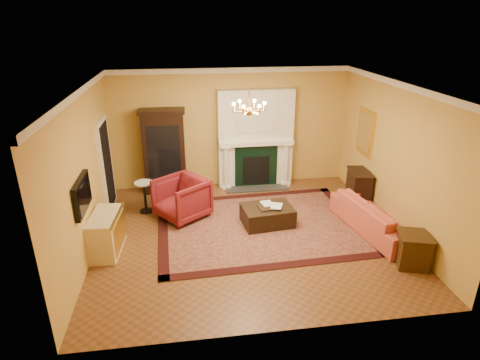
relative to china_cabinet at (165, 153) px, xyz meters
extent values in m
cube|color=brown|center=(1.69, -2.49, -1.01)|extent=(6.00, 5.50, 0.02)
cube|color=silver|center=(1.69, -2.49, 2.01)|extent=(6.00, 5.50, 0.02)
cube|color=gold|center=(1.69, 0.27, 0.50)|extent=(6.00, 0.02, 3.00)
cube|color=gold|center=(1.69, -5.25, 0.50)|extent=(6.00, 0.02, 3.00)
cube|color=gold|center=(-1.32, -2.49, 0.50)|extent=(0.02, 5.50, 3.00)
cube|color=gold|center=(4.70, -2.49, 0.50)|extent=(0.02, 5.50, 3.00)
cube|color=white|center=(2.29, 0.10, 0.25)|extent=(1.90, 0.32, 2.50)
cube|color=silver|center=(2.29, -0.07, 0.85)|extent=(1.10, 0.01, 0.80)
cube|color=black|center=(2.29, -0.07, -0.45)|extent=(1.10, 0.02, 1.10)
cube|color=black|center=(2.29, -0.08, -0.55)|extent=(0.70, 0.02, 0.75)
cube|color=#333333|center=(2.29, -0.19, -0.98)|extent=(1.60, 0.50, 0.04)
cube|color=white|center=(2.29, 0.04, 0.18)|extent=(1.90, 0.44, 0.10)
cylinder|color=white|center=(1.51, -0.08, -0.41)|extent=(0.14, 0.14, 1.18)
cylinder|color=white|center=(3.07, -0.08, -0.41)|extent=(0.14, 0.14, 1.18)
cube|color=silver|center=(1.69, 0.22, 1.94)|extent=(6.00, 0.08, 0.12)
cube|color=silver|center=(-1.27, -2.49, 1.94)|extent=(0.08, 5.50, 0.12)
cube|color=silver|center=(4.65, -2.49, 1.94)|extent=(0.08, 5.50, 0.12)
cube|color=silver|center=(-1.27, -0.79, 0.05)|extent=(0.08, 1.05, 2.10)
cube|color=black|center=(-1.23, -0.79, 0.02)|extent=(0.02, 0.85, 1.95)
cube|color=black|center=(-1.26, -3.09, 0.35)|extent=(0.08, 0.95, 0.58)
cube|color=black|center=(-1.21, -3.09, 0.35)|extent=(0.01, 0.85, 0.48)
cube|color=gold|center=(4.66, -1.09, 0.65)|extent=(0.05, 0.76, 1.05)
cube|color=white|center=(4.64, -1.09, 0.65)|extent=(0.01, 0.62, 0.90)
cylinder|color=gold|center=(1.69, -2.49, 1.80)|extent=(0.03, 0.03, 0.40)
sphere|color=gold|center=(1.69, -2.49, 1.55)|extent=(0.16, 0.16, 0.16)
sphere|color=#FFE5B2|center=(1.97, -2.49, 1.69)|extent=(0.07, 0.07, 0.07)
sphere|color=#FFE5B2|center=(1.83, -2.25, 1.69)|extent=(0.07, 0.07, 0.07)
sphere|color=#FFE5B2|center=(1.55, -2.25, 1.69)|extent=(0.07, 0.07, 0.07)
sphere|color=#FFE5B2|center=(1.41, -2.49, 1.69)|extent=(0.07, 0.07, 0.07)
sphere|color=#FFE5B2|center=(1.55, -2.73, 1.69)|extent=(0.07, 0.07, 0.07)
sphere|color=#FFE5B2|center=(1.83, -2.73, 1.69)|extent=(0.07, 0.07, 0.07)
cube|color=#400D12|center=(2.01, -2.18, -0.99)|extent=(4.43, 3.40, 0.02)
cube|color=black|center=(0.00, 0.00, 0.00)|extent=(1.01, 0.48, 2.01)
imported|color=maroon|center=(0.38, -1.53, -0.51)|extent=(1.30, 1.32, 0.99)
cylinder|color=black|center=(-0.44, -1.16, -0.98)|extent=(0.29, 0.29, 0.04)
cylinder|color=black|center=(-0.44, -1.16, -0.63)|extent=(0.06, 0.06, 0.66)
cylinder|color=white|center=(-0.44, -1.16, -0.29)|extent=(0.41, 0.41, 0.03)
cube|color=beige|center=(-1.04, -2.72, -0.62)|extent=(0.56, 1.05, 0.76)
imported|color=#C45B3E|center=(4.33, -2.70, -0.57)|extent=(1.01, 2.30, 0.87)
cube|color=#34220E|center=(4.41, -3.98, -0.71)|extent=(0.63, 0.63, 0.59)
cube|color=black|center=(4.47, -1.47, -0.60)|extent=(0.52, 0.78, 0.81)
cube|color=black|center=(2.17, -2.11, -0.79)|extent=(1.12, 0.87, 0.39)
cube|color=black|center=(2.20, -2.14, -0.58)|extent=(0.48, 0.39, 0.03)
imported|color=gray|center=(2.06, -2.07, -0.42)|extent=(0.23, 0.07, 0.31)
imported|color=gray|center=(2.24, -2.14, -0.41)|extent=(0.22, 0.11, 0.31)
cylinder|color=tan|center=(1.73, 0.04, 0.28)|extent=(0.12, 0.12, 0.10)
cone|color=#0D3314|center=(1.73, 0.04, 0.51)|extent=(0.18, 0.18, 0.38)
cylinder|color=tan|center=(2.99, 0.04, 0.28)|extent=(0.12, 0.12, 0.10)
cone|color=#0D3314|center=(2.99, 0.04, 0.51)|extent=(0.17, 0.17, 0.37)
camera|label=1|loc=(0.51, -9.56, 3.16)|focal=30.00mm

